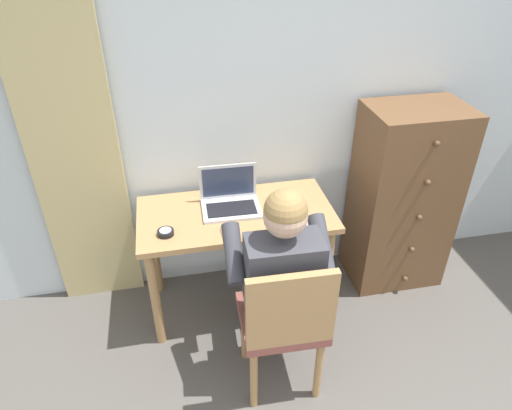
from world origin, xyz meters
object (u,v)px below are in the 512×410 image
person_seated (278,268)px  computer_mouse (279,200)px  desk (236,228)px  desk_clock (166,232)px  dresser (402,198)px  chair (285,320)px  laptop (230,199)px

person_seated → computer_mouse: 0.57m
desk → desk_clock: desk_clock is taller
desk → dresser: 1.12m
chair → dresser: bearing=37.7°
chair → person_seated: (0.01, 0.18, 0.18)m
desk → computer_mouse: computer_mouse is taller
laptop → computer_mouse: size_ratio=3.47×
person_seated → desk_clock: (-0.54, 0.35, 0.05)m
desk_clock → desk: bearing=19.0°
person_seated → computer_mouse: person_seated is taller
dresser → desk_clock: bearing=-171.6°
chair → desk_clock: chair is taller
desk → dresser: bearing=4.4°
desk_clock → laptop: bearing=27.9°
laptop → person_seated: bearing=-74.6°
dresser → laptop: dresser is taller
person_seated → computer_mouse: size_ratio=12.16×
laptop → desk_clock: size_ratio=3.85×
person_seated → laptop: size_ratio=3.51×
person_seated → desk_clock: 0.65m
dresser → computer_mouse: 0.85m
dresser → desk_clock: dresser is taller
computer_mouse → chair: bearing=-87.6°
desk → person_seated: person_seated is taller
computer_mouse → desk_clock: bearing=-150.2°
chair → desk_clock: (-0.54, 0.54, 0.23)m
dresser → desk_clock: (-1.52, -0.23, 0.11)m
person_seated → computer_mouse: bearing=75.7°
person_seated → chair: bearing=-91.6°
desk → laptop: bearing=109.1°
dresser → laptop: size_ratio=3.60×
dresser → computer_mouse: bearing=-178.1°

